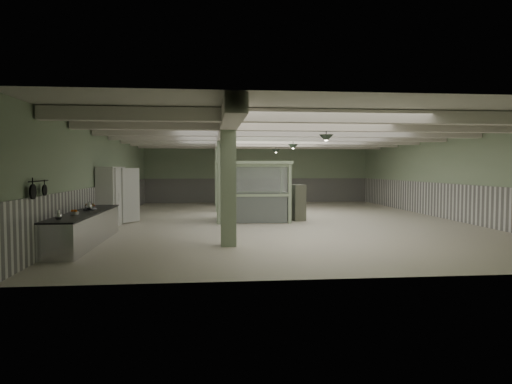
{
  "coord_description": "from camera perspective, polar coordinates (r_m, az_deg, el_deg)",
  "views": [
    {
      "loc": [
        -3.01,
        -18.54,
        2.15
      ],
      "look_at": [
        -1.37,
        -2.42,
        1.3
      ],
      "focal_mm": 32.0,
      "sensor_mm": 36.0,
      "label": 1
    }
  ],
  "objects": [
    {
      "name": "filing_cabinet",
      "position": [
        18.78,
        5.26,
        -1.33
      ],
      "size": [
        0.58,
        0.75,
        1.47
      ],
      "primitive_type": "cube",
      "rotation": [
        0.0,
        0.0,
        0.17
      ],
      "color": "#626554",
      "rests_on": "floor"
    },
    {
      "name": "column_c",
      "position": [
        22.54,
        -4.52,
        2.1
      ],
      "size": [
        0.42,
        0.42,
        3.6
      ],
      "primitive_type": "cube",
      "color": "#93A786",
      "rests_on": "floor"
    },
    {
      "name": "skillet_far",
      "position": [
        11.82,
        -24.92,
        0.2
      ],
      "size": [
        0.04,
        0.26,
        0.26
      ],
      "primitive_type": "cylinder",
      "rotation": [
        0.0,
        1.57,
        0.0
      ],
      "color": "black",
      "rests_on": "hook_rail"
    },
    {
      "name": "veg_colander",
      "position": [
        14.44,
        -20.06,
        -1.79
      ],
      "size": [
        0.43,
        0.43,
        0.18
      ],
      "primitive_type": null,
      "rotation": [
        0.0,
        0.0,
        0.1
      ],
      "color": "#404146",
      "rests_on": "prep_counter"
    },
    {
      "name": "wainscot_left",
      "position": [
        19.01,
        -17.84,
        -1.37
      ],
      "size": [
        0.05,
        19.9,
        1.5
      ],
      "primitive_type": "cube",
      "color": "white",
      "rests_on": "floor"
    },
    {
      "name": "pitcher_near",
      "position": [
        11.89,
        -23.48,
        -2.7
      ],
      "size": [
        0.21,
        0.23,
        0.24
      ],
      "primitive_type": null,
      "rotation": [
        0.0,
        0.0,
        -0.29
      ],
      "color": "silver",
      "rests_on": "prep_counter"
    },
    {
      "name": "wainscot_right",
      "position": [
        21.1,
        22.45,
        -1.03
      ],
      "size": [
        0.05,
        19.9,
        1.5
      ],
      "primitive_type": "cube",
      "color": "white",
      "rests_on": "floor"
    },
    {
      "name": "guard_booth",
      "position": [
        18.71,
        -0.47,
        1.52
      ],
      "size": [
        3.08,
        2.63,
        2.43
      ],
      "rotation": [
        0.0,
        0.0,
        -0.03
      ],
      "color": "#A4B994",
      "rests_on": "floor"
    },
    {
      "name": "pendant_mid",
      "position": [
        19.38,
        4.65,
        5.66
      ],
      "size": [
        0.44,
        0.44,
        0.22
      ],
      "primitive_type": "cone",
      "rotation": [
        3.14,
        0.0,
        0.0
      ],
      "color": "#2C3B2D",
      "rests_on": "ceiling"
    },
    {
      "name": "column_d",
      "position": [
        26.54,
        -4.72,
        2.24
      ],
      "size": [
        0.42,
        0.42,
        3.6
      ],
      "primitive_type": "cube",
      "color": "#93A786",
      "rests_on": "floor"
    },
    {
      "name": "beam_a",
      "position": [
        11.51,
        9.51,
        9.3
      ],
      "size": [
        13.9,
        0.35,
        0.32
      ],
      "primitive_type": "cube",
      "color": "silver",
      "rests_on": "ceiling"
    },
    {
      "name": "beam_f",
      "position": [
        23.76,
        1.48,
        6.07
      ],
      "size": [
        13.9,
        0.35,
        0.32
      ],
      "primitive_type": "cube",
      "color": "silver",
      "rests_on": "ceiling"
    },
    {
      "name": "wall_left",
      "position": [
        18.96,
        -17.97,
        1.8
      ],
      "size": [
        0.02,
        20.0,
        3.6
      ],
      "primitive_type": "cube",
      "color": "#98AD8A",
      "rests_on": "floor"
    },
    {
      "name": "wall_right",
      "position": [
        21.07,
        22.56,
        1.82
      ],
      "size": [
        0.02,
        20.0,
        3.6
      ],
      "primitive_type": "cube",
      "color": "#98AD8A",
      "rests_on": "floor"
    },
    {
      "name": "girder",
      "position": [
        18.58,
        -4.26,
        6.79
      ],
      "size": [
        0.45,
        19.9,
        0.4
      ],
      "primitive_type": "cube",
      "color": "silver",
      "rests_on": "ceiling"
    },
    {
      "name": "prep_counter",
      "position": [
        13.8,
        -20.64,
        -4.22
      ],
      "size": [
        0.9,
        5.17,
        0.91
      ],
      "color": "silver",
      "rests_on": "floor"
    },
    {
      "name": "pendant_front",
      "position": [
        14.01,
        8.76,
        6.65
      ],
      "size": [
        0.44,
        0.44,
        0.22
      ],
      "primitive_type": "cone",
      "rotation": [
        3.14,
        0.0,
        0.0
      ],
      "color": "#2C3B2D",
      "rests_on": "ceiling"
    },
    {
      "name": "orange_bowl",
      "position": [
        13.15,
        -21.76,
        -2.5
      ],
      "size": [
        0.22,
        0.22,
        0.08
      ],
      "primitive_type": "cylinder",
      "rotation": [
        0.0,
        0.0,
        0.02
      ],
      "color": "#B2B2B7",
      "rests_on": "prep_counter"
    },
    {
      "name": "hook_rail",
      "position": [
        11.62,
        -25.53,
        1.23
      ],
      "size": [
        0.02,
        1.2,
        0.02
      ],
      "primitive_type": "cylinder",
      "rotation": [
        1.57,
        0.0,
        0.0
      ],
      "color": "black",
      "rests_on": "wall_left"
    },
    {
      "name": "beam_b",
      "position": [
        13.92,
        6.76,
        8.22
      ],
      "size": [
        13.9,
        0.35,
        0.32
      ],
      "primitive_type": "cube",
      "color": "silver",
      "rests_on": "ceiling"
    },
    {
      "name": "beam_g",
      "position": [
        26.24,
        0.78,
        5.78
      ],
      "size": [
        13.9,
        0.35,
        0.32
      ],
      "primitive_type": "cube",
      "color": "silver",
      "rests_on": "ceiling"
    },
    {
      "name": "ceiling",
      "position": [
        18.83,
        3.43,
        7.41
      ],
      "size": [
        14.0,
        20.0,
        0.02
      ],
      "primitive_type": "cube",
      "color": "beige",
      "rests_on": "wall_back"
    },
    {
      "name": "wainscot_back",
      "position": [
        28.7,
        0.21,
        0.21
      ],
      "size": [
        13.9,
        0.05,
        1.5
      ],
      "primitive_type": "cube",
      "color": "white",
      "rests_on": "floor"
    },
    {
      "name": "wall_front",
      "position": [
        9.06,
        13.6,
        0.71
      ],
      "size": [
        14.0,
        0.02,
        3.6
      ],
      "primitive_type": "cube",
      "color": "#98AD8A",
      "rests_on": "floor"
    },
    {
      "name": "walkin_cooler",
      "position": [
        17.81,
        -17.51,
        -0.5
      ],
      "size": [
        1.03,
        2.41,
        2.21
      ],
      "color": "silver",
      "rests_on": "floor"
    },
    {
      "name": "wall_back",
      "position": [
        28.7,
        0.21,
        2.3
      ],
      "size": [
        14.0,
        0.02,
        3.6
      ],
      "primitive_type": "cube",
      "color": "#98AD8A",
      "rests_on": "floor"
    },
    {
      "name": "beam_c",
      "position": [
        16.37,
        4.84,
        7.44
      ],
      "size": [
        13.9,
        0.35,
        0.32
      ],
      "primitive_type": "cube",
      "color": "silver",
      "rests_on": "ceiling"
    },
    {
      "name": "pitcher_far",
      "position": [
        14.28,
        -20.13,
        -1.69
      ],
      "size": [
        0.23,
        0.25,
        0.26
      ],
      "primitive_type": null,
      "rotation": [
        0.0,
        0.0,
        -0.35
      ],
      "color": "silver",
      "rests_on": "prep_counter"
    },
    {
      "name": "skillet_near",
      "position": [
        11.15,
        -26.12,
        0.03
      ],
      "size": [
        0.04,
        0.33,
        0.33
      ],
      "primitive_type": "cylinder",
      "rotation": [
        0.0,
        1.57,
        0.0
      ],
      "color": "black",
      "rests_on": "hook_rail"
    },
    {
      "name": "pendant_back",
      "position": [
        24.31,
        2.5,
        5.12
      ],
      "size": [
        0.44,
        0.44,
        0.22
      ],
      "primitive_type": "cone",
      "rotation": [
        3.14,
        0.0,
        0.0
      ],
      "color": "#2C3B2D",
      "rests_on": "ceiling"
    },
    {
      "name": "beam_e",
      "position": [
        21.29,
        2.34,
        6.42
      ],
      "size": [
        13.9,
        0.35,
        0.32
      ],
      "primitive_type": "cube",
      "color": "silver",
      "rests_on": "ceiling"
    },
    {
      "name": "column_a",
      "position": [
        12.55,
        -3.48,
        1.4
      ],
      "size": [
        0.42,
        0.42,
        3.6
      ],
      "primitive_type": "cube",
      "color": "#93A786",
      "rests_on": "floor"
    },
    {
      "name": "beam_d",
      "position": [
        18.82,
        3.43,
        6.87
      ],
      "size": [
        13.9,
        0.35,
        0.32
      ],
      "primitive_type": "cube",
      "color": "silver",
      "rests_on": "ceiling"
    },
    {
      "name": "column_b",
      "position": [
        17.55,
        -4.15,
        1.85
      ],
      "size": [
        0.42,
        0.42,
        3.6
      ],
      "primitive_type": "cube",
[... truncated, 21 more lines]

